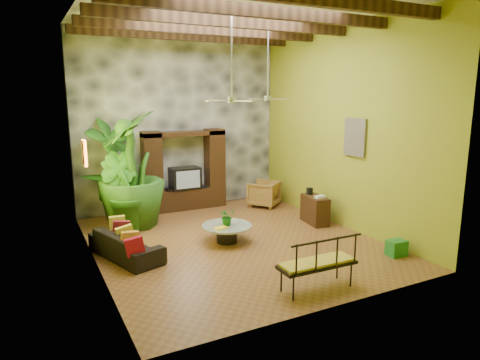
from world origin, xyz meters
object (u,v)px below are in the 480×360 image
ceiling_fan_back (268,90)px  sofa (126,245)px  entertainment_center (185,176)px  coffee_table (227,231)px  tall_plant_b (123,192)px  tall_plant_c (131,170)px  tall_plant_a (113,169)px  wicker_armchair (264,193)px  ceiling_fan_front (232,90)px  side_console (315,210)px  green_bin (396,248)px  iron_bench (320,261)px

ceiling_fan_back → sofa: (-3.99, -1.09, -3.13)m
entertainment_center → coffee_table: entertainment_center is taller
tall_plant_b → tall_plant_c: (0.29, 0.28, 0.49)m
ceiling_fan_back → tall_plant_a: 4.55m
wicker_armchair → tall_plant_c: 4.10m
wicker_armchair → ceiling_fan_back: bearing=24.2°
ceiling_fan_front → wicker_armchair: bearing=49.0°
wicker_armchair → side_console: size_ratio=0.94×
tall_plant_a → side_console: size_ratio=3.06×
ceiling_fan_front → tall_plant_a: (-1.84, 3.42, -2.03)m
ceiling_fan_back → green_bin: (1.05, -3.57, -3.24)m
tall_plant_a → tall_plant_c: size_ratio=0.93×
wicker_armchair → tall_plant_a: (-4.24, 0.66, 0.99)m
ceiling_fan_front → iron_bench: bearing=-80.8°
ceiling_fan_front → green_bin: size_ratio=4.91×
entertainment_center → green_bin: size_ratio=6.34×
entertainment_center → wicker_armchair: size_ratio=2.87×
coffee_table → side_console: bearing=5.5°
ceiling_fan_back → green_bin: 4.93m
ceiling_fan_back → iron_bench: (-1.39, -4.14, -2.86)m
sofa → coffee_table: bearing=-110.9°
entertainment_center → coffee_table: size_ratio=2.11×
entertainment_center → green_bin: (2.65, -5.50, -0.80)m
sofa → coffee_table: (2.25, -0.11, -0.02)m
coffee_table → iron_bench: size_ratio=0.80×
tall_plant_b → coffee_table: bearing=-44.8°
ceiling_fan_back → sofa: 5.19m
ceiling_fan_front → tall_plant_a: bearing=118.4°
tall_plant_b → sofa: bearing=-101.2°
tall_plant_c → green_bin: (4.40, -4.53, -1.30)m
tall_plant_a → wicker_armchair: bearing=-8.8°
ceiling_fan_front → tall_plant_c: size_ratio=0.64×
wicker_armchair → tall_plant_b: (-4.24, -0.47, 0.59)m
wicker_armchair → green_bin: bearing=56.9°
sofa → tall_plant_b: size_ratio=0.96×
tall_plant_b → side_console: (4.55, -1.64, -0.61)m
tall_plant_a → sofa: bearing=-96.9°
entertainment_center → wicker_armchair: entertainment_center is taller
coffee_table → green_bin: bearing=-40.3°
ceiling_fan_front → green_bin: ceiling_fan_front is taller
ceiling_fan_front → green_bin: (2.85, -1.97, -3.24)m
entertainment_center → sofa: entertainment_center is taller
ceiling_fan_back → iron_bench: bearing=-108.5°
ceiling_fan_front → wicker_armchair: size_ratio=2.22×
ceiling_fan_front → ceiling_fan_back: (1.80, 1.60, 0.00)m
ceiling_fan_front → tall_plant_b: ceiling_fan_front is taller
tall_plant_a → green_bin: tall_plant_a is taller
ceiling_fan_front → tall_plant_a: size_ratio=0.68×
entertainment_center → iron_bench: (0.21, -6.08, -0.42)m
wicker_armchair → tall_plant_a: 4.40m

